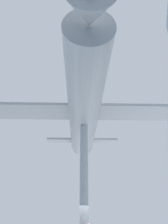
{
  "coord_description": "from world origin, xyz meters",
  "views": [
    {
      "loc": [
        -3.74,
        12.93,
        1.86
      ],
      "look_at": [
        0.0,
        0.0,
        8.43
      ],
      "focal_mm": 35.0,
      "sensor_mm": 36.0,
      "label": 1
    }
  ],
  "objects": [
    {
      "name": "support_pylon_central",
      "position": [
        0.0,
        0.0,
        3.69
      ],
      "size": [
        0.51,
        0.51,
        7.38
      ],
      "color": "#999EA3",
      "rests_on": "ground_plane"
    },
    {
      "name": "suspended_airplane",
      "position": [
        -0.1,
        0.32,
        8.44
      ],
      "size": [
        20.6,
        16.57,
        3.02
      ],
      "rotation": [
        0.0,
        0.0,
        0.31
      ],
      "color": "#93999E",
      "rests_on": "support_pylon_central"
    }
  ]
}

